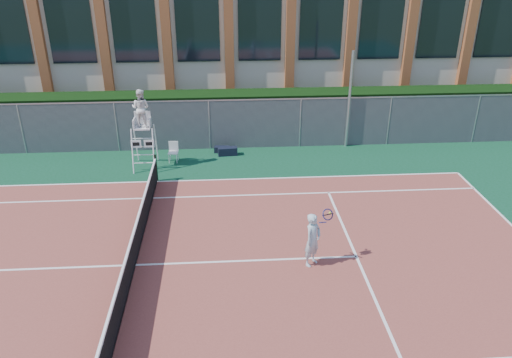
{
  "coord_description": "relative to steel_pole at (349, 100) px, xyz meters",
  "views": [
    {
      "loc": [
        2.66,
        -11.96,
        8.36
      ],
      "look_at": [
        3.65,
        3.0,
        1.21
      ],
      "focal_mm": 35.0,
      "sensor_mm": 36.0,
      "label": 1
    }
  ],
  "objects": [
    {
      "name": "fence",
      "position": [
        -8.09,
        0.1,
        -1.03
      ],
      "size": [
        40.0,
        0.06,
        2.2
      ],
      "primitive_type": null,
      "color": "#595E60",
      "rests_on": "ground"
    },
    {
      "name": "tennis_player",
      "position": [
        -3.06,
        -8.96,
        -1.3
      ],
      "size": [
        0.96,
        0.77,
        1.63
      ],
      "color": "#ABC5CD",
      "rests_on": "tennis_court"
    },
    {
      "name": "building",
      "position": [
        -8.09,
        9.25,
        2.01
      ],
      "size": [
        45.0,
        10.6,
        8.22
      ],
      "color": "beige",
      "rests_on": "ground"
    },
    {
      "name": "sports_bag_near",
      "position": [
        -5.33,
        -0.71,
        -1.95
      ],
      "size": [
        0.85,
        0.4,
        0.35
      ],
      "primitive_type": "cube",
      "rotation": [
        0.0,
        0.0,
        0.09
      ],
      "color": "black",
      "rests_on": "apron"
    },
    {
      "name": "tennis_net",
      "position": [
        -8.09,
        -8.7,
        -1.6
      ],
      "size": [
        0.1,
        11.3,
        1.1
      ],
      "color": "black",
      "rests_on": "ground"
    },
    {
      "name": "umpire_chair",
      "position": [
        -8.68,
        -1.66,
        0.25
      ],
      "size": [
        0.91,
        1.4,
        3.27
      ],
      "color": "white",
      "rests_on": "ground"
    },
    {
      "name": "steel_pole",
      "position": [
        0.0,
        0.0,
        0.0
      ],
      "size": [
        0.12,
        0.12,
        4.27
      ],
      "primitive_type": "cylinder",
      "color": "#9EA0A5",
      "rests_on": "ground"
    },
    {
      "name": "hedge",
      "position": [
        -8.09,
        1.3,
        -1.03
      ],
      "size": [
        40.0,
        1.4,
        2.2
      ],
      "primitive_type": "cube",
      "color": "black",
      "rests_on": "ground"
    },
    {
      "name": "tennis_court",
      "position": [
        -8.09,
        -8.7,
        -2.11
      ],
      "size": [
        23.77,
        10.97,
        0.02
      ],
      "primitive_type": "cube",
      "color": "brown",
      "rests_on": "apron"
    },
    {
      "name": "sports_bag_far",
      "position": [
        -5.57,
        -0.38,
        -1.99
      ],
      "size": [
        0.7,
        0.36,
        0.27
      ],
      "primitive_type": "cube",
      "rotation": [
        0.0,
        0.0,
        -0.11
      ],
      "color": "black",
      "rests_on": "apron"
    },
    {
      "name": "ground",
      "position": [
        -8.09,
        -8.7,
        -2.13
      ],
      "size": [
        120.0,
        120.0,
        0.0
      ],
      "primitive_type": "plane",
      "color": "#233814"
    },
    {
      "name": "plastic_chair",
      "position": [
        -7.6,
        -1.19,
        -1.63
      ],
      "size": [
        0.42,
        0.43,
        0.85
      ],
      "color": "silver",
      "rests_on": "apron"
    },
    {
      "name": "apron",
      "position": [
        -8.09,
        -7.7,
        -2.13
      ],
      "size": [
        36.0,
        20.0,
        0.01
      ],
      "primitive_type": "cube",
      "color": "#0E3D1F",
      "rests_on": "ground"
    }
  ]
}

